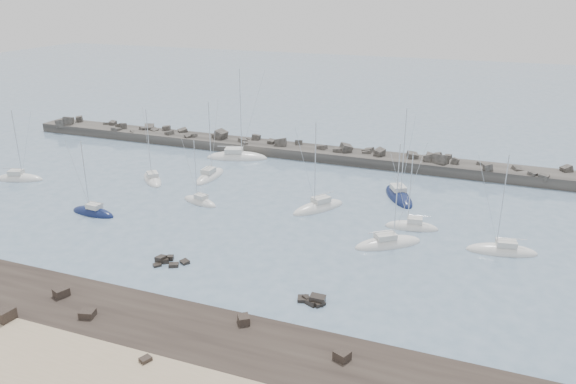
% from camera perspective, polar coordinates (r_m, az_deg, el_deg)
% --- Properties ---
extents(ground, '(400.00, 400.00, 0.00)m').
position_cam_1_polar(ground, '(73.04, -5.36, -4.70)').
color(ground, slate).
rests_on(ground, ground).
extents(rock_shelf, '(140.00, 12.00, 1.96)m').
position_cam_1_polar(rock_shelf, '(56.79, -15.52, -13.33)').
color(rock_shelf, black).
rests_on(rock_shelf, ground).
extents(rock_cluster_near, '(4.04, 3.08, 1.32)m').
position_cam_1_polar(rock_cluster_near, '(67.97, -12.05, -7.02)').
color(rock_cluster_near, black).
rests_on(rock_cluster_near, ground).
extents(rock_cluster_far, '(3.23, 2.12, 1.60)m').
position_cam_1_polar(rock_cluster_far, '(58.94, 2.63, -11.12)').
color(rock_cluster_far, black).
rests_on(rock_cluster_far, ground).
extents(breakwater, '(115.00, 6.87, 5.10)m').
position_cam_1_polar(breakwater, '(108.46, -0.09, 4.01)').
color(breakwater, '#32302D').
rests_on(breakwater, ground).
extents(sailboat_0, '(8.46, 4.89, 12.93)m').
position_cam_1_polar(sailboat_0, '(104.35, -25.64, 1.19)').
color(sailboat_0, silver).
rests_on(sailboat_0, ground).
extents(sailboat_1, '(7.52, 7.56, 12.90)m').
position_cam_1_polar(sailboat_1, '(96.50, -13.59, 1.22)').
color(sailboat_1, silver).
rests_on(sailboat_1, ground).
extents(sailboat_2, '(7.35, 2.70, 11.64)m').
position_cam_1_polar(sailboat_2, '(84.89, -19.18, -2.02)').
color(sailboat_2, '#101A43').
rests_on(sailboat_2, ground).
extents(sailboat_3, '(2.81, 8.73, 13.88)m').
position_cam_1_polar(sailboat_3, '(96.10, -7.94, 1.53)').
color(sailboat_3, silver).
rests_on(sailboat_3, ground).
extents(sailboat_4, '(12.04, 6.84, 18.03)m').
position_cam_1_polar(sailboat_4, '(106.30, -5.21, 3.49)').
color(sailboat_4, silver).
rests_on(sailboat_4, ground).
extents(sailboat_5, '(6.80, 3.77, 10.43)m').
position_cam_1_polar(sailboat_5, '(85.22, -8.94, -1.02)').
color(sailboat_5, silver).
rests_on(sailboat_5, ground).
extents(sailboat_6, '(7.28, 8.87, 14.13)m').
position_cam_1_polar(sailboat_6, '(82.00, 3.12, -1.65)').
color(sailboat_6, silver).
rests_on(sailboat_6, ground).
extents(sailboat_7, '(8.83, 7.65, 14.15)m').
position_cam_1_polar(sailboat_7, '(71.96, 10.12, -5.22)').
color(sailboat_7, silver).
rests_on(sailboat_7, ground).
extents(sailboat_8, '(7.22, 9.90, 15.22)m').
position_cam_1_polar(sailboat_8, '(87.93, 11.18, -0.47)').
color(sailboat_8, '#101A43').
rests_on(sailboat_8, ground).
extents(sailboat_9, '(7.32, 3.23, 11.40)m').
position_cam_1_polar(sailboat_9, '(77.38, 12.45, -3.51)').
color(sailboat_9, silver).
rests_on(sailboat_9, ground).
extents(sailboat_10, '(8.80, 4.08, 13.40)m').
position_cam_1_polar(sailboat_10, '(73.81, 20.88, -5.65)').
color(sailboat_10, silver).
rests_on(sailboat_10, ground).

